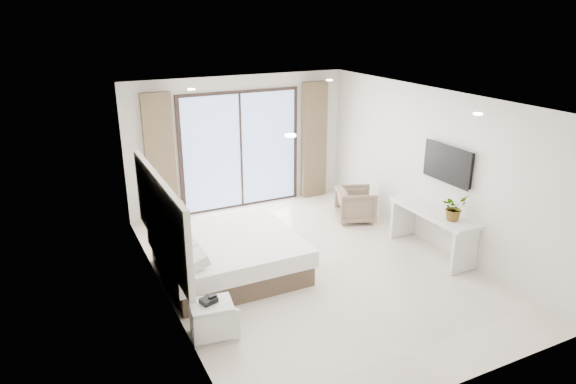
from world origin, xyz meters
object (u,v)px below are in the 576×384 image
(bed, at_px, (228,255))
(console_desk, at_px, (433,222))
(armchair, at_px, (356,203))
(nightstand, at_px, (212,320))

(bed, relative_size, console_desk, 1.23)
(bed, xyz_separation_m, console_desk, (3.31, -0.85, 0.26))
(bed, height_order, console_desk, console_desk)
(armchair, bearing_deg, nightstand, 143.79)
(bed, distance_m, nightstand, 1.66)
(bed, height_order, armchair, bed)
(bed, bearing_deg, armchair, 17.30)
(console_desk, height_order, armchair, console_desk)
(nightstand, bearing_deg, armchair, 41.55)
(bed, distance_m, console_desk, 3.43)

